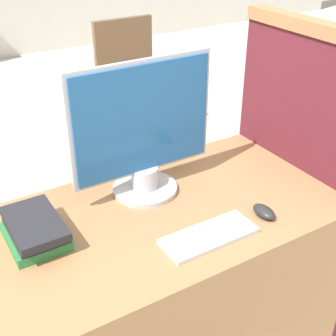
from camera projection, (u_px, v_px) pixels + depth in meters
desk at (160, 292)px, 1.79m from camera, size 1.26×0.69×0.74m
carrel_divider at (296, 180)px, 1.94m from camera, size 0.07×0.69×1.31m
monitor at (143, 132)px, 1.61m from camera, size 0.54×0.24×0.50m
keyboard at (209, 236)px, 1.49m from camera, size 0.31×0.13×0.02m
mouse at (264, 212)px, 1.59m from camera, size 0.05×0.10×0.04m
book_stack at (35, 230)px, 1.46m from camera, size 0.17×0.25×0.08m
far_chair at (132, 86)px, 3.34m from camera, size 0.44×0.44×0.97m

